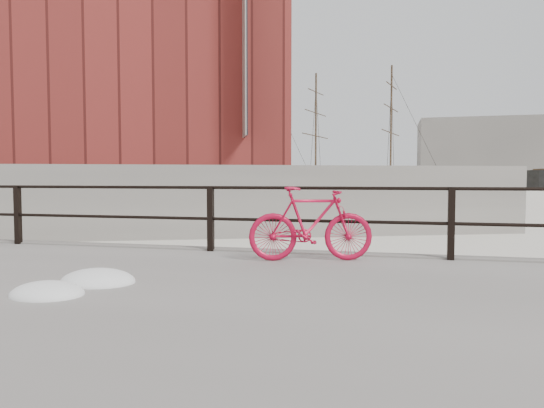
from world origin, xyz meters
The scene contains 12 objects.
far_quay centered at (-40.00, 72.00, 0.90)m, with size 24.00×150.00×1.80m, color gray.
bicycle centered at (-5.36, -0.67, 0.86)m, with size 1.67×0.25×1.01m, color #B50C2F.
schooner_mid centered at (-10.63, 77.89, 0.00)m, with size 29.45×12.46×21.14m, color silver, non-canonical shape.
schooner_left centered at (-29.39, 77.52, 0.00)m, with size 23.00×10.46×17.61m, color silver, non-canonical shape.
workboat_near centered at (-26.77, 25.18, 0.00)m, with size 11.94×3.98×7.00m, color black, non-canonical shape.
workboat_far centered at (-31.21, 39.47, 0.00)m, with size 9.76×3.37×7.00m, color black, non-canonical shape.
apartment_terracotta centered at (-21.25, 20.26, 11.90)m, with size 20.00×15.00×20.20m, color maroon.
apartment_mustard centered at (-29.49, 40.65, 12.90)m, with size 22.00×15.00×22.20m, color gold.
apartment_cream centered at (-38.11, 61.98, 12.40)m, with size 20.00×15.00×21.20m, color beige.
apartment_grey centered at (-46.35, 82.38, 13.40)m, with size 22.00×15.00×23.20m, color #ABABA6.
apartment_brick centered at (-54.97, 103.70, 12.40)m, with size 24.00×15.00×21.20m, color maroon.
industrial_west centered at (20.00, 140.00, 9.00)m, with size 32.00×18.00×18.00m, color gray.
Camera 1 is at (-4.34, -7.15, 1.47)m, focal length 32.00 mm.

